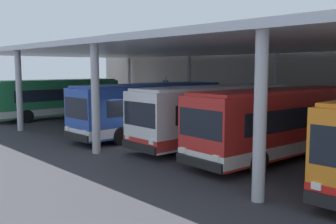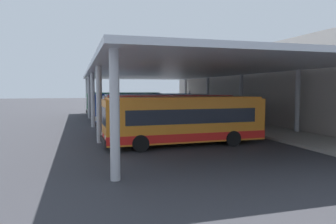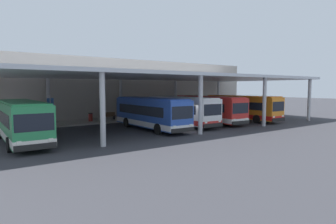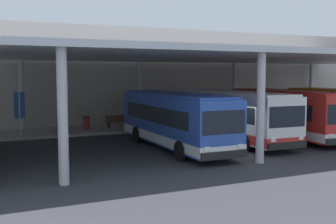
{
  "view_description": "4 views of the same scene",
  "coord_description": "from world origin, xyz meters",
  "px_view_note": "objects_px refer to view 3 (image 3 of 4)",
  "views": [
    {
      "loc": [
        15.8,
        -12.43,
        4.13
      ],
      "look_at": [
        -0.16,
        2.41,
        1.62
      ],
      "focal_mm": 40.93,
      "sensor_mm": 36.0,
      "label": 1
    },
    {
      "loc": [
        31.03,
        -3.91,
        3.69
      ],
      "look_at": [
        2.97,
        4.21,
        1.53
      ],
      "focal_mm": 33.48,
      "sensor_mm": 36.0,
      "label": 2
    },
    {
      "loc": [
        -17.08,
        -21.44,
        4.17
      ],
      "look_at": [
        -0.34,
        2.03,
        1.71
      ],
      "focal_mm": 30.38,
      "sensor_mm": 36.0,
      "label": 3
    },
    {
      "loc": [
        -12.13,
        -18.29,
        4.24
      ],
      "look_at": [
        -1.65,
        4.41,
        1.94
      ],
      "focal_mm": 44.02,
      "sensor_mm": 36.0,
      "label": 4
    }
  ],
  "objects_px": {
    "bench_waiting": "(109,116)",
    "trash_bin": "(90,117)",
    "bus_departing": "(242,107)",
    "bus_middle_bay": "(181,110)",
    "bus_nearest_bay": "(21,121)",
    "banner_sign": "(50,108)",
    "bus_far_bay": "(208,109)",
    "bus_second_bay": "(150,113)"
  },
  "relations": [
    {
      "from": "bus_middle_bay",
      "to": "trash_bin",
      "type": "relative_size",
      "value": 10.81
    },
    {
      "from": "bench_waiting",
      "to": "banner_sign",
      "type": "bearing_deg",
      "value": -172.98
    },
    {
      "from": "bus_departing",
      "to": "trash_bin",
      "type": "xyz_separation_m",
      "value": [
        -16.87,
        8.75,
        -0.98
      ]
    },
    {
      "from": "bench_waiting",
      "to": "trash_bin",
      "type": "height_order",
      "value": "trash_bin"
    },
    {
      "from": "bus_nearest_bay",
      "to": "bench_waiting",
      "type": "relative_size",
      "value": 5.85
    },
    {
      "from": "bus_nearest_bay",
      "to": "banner_sign",
      "type": "distance_m",
      "value": 9.36
    },
    {
      "from": "bus_middle_bay",
      "to": "bus_nearest_bay",
      "type": "bearing_deg",
      "value": -176.49
    },
    {
      "from": "bus_departing",
      "to": "bench_waiting",
      "type": "xyz_separation_m",
      "value": [
        -14.4,
        9.04,
        -0.99
      ]
    },
    {
      "from": "bus_nearest_bay",
      "to": "bus_second_bay",
      "type": "xyz_separation_m",
      "value": [
        11.72,
        0.24,
        0.0
      ]
    },
    {
      "from": "bus_second_bay",
      "to": "bus_middle_bay",
      "type": "xyz_separation_m",
      "value": [
        4.47,
        0.76,
        0.0
      ]
    },
    {
      "from": "bus_far_bay",
      "to": "bus_departing",
      "type": "distance_m",
      "value": 5.37
    },
    {
      "from": "bus_middle_bay",
      "to": "trash_bin",
      "type": "height_order",
      "value": "bus_middle_bay"
    },
    {
      "from": "bus_nearest_bay",
      "to": "bus_middle_bay",
      "type": "distance_m",
      "value": 16.22
    },
    {
      "from": "bench_waiting",
      "to": "trash_bin",
      "type": "xyz_separation_m",
      "value": [
        -2.47,
        -0.29,
        0.01
      ]
    },
    {
      "from": "bus_departing",
      "to": "bus_middle_bay",
      "type": "bearing_deg",
      "value": 175.56
    },
    {
      "from": "bus_far_bay",
      "to": "banner_sign",
      "type": "height_order",
      "value": "banner_sign"
    },
    {
      "from": "bus_nearest_bay",
      "to": "bus_departing",
      "type": "distance_m",
      "value": 25.59
    },
    {
      "from": "bus_nearest_bay",
      "to": "bench_waiting",
      "type": "distance_m",
      "value": 14.58
    },
    {
      "from": "bus_nearest_bay",
      "to": "trash_bin",
      "type": "bearing_deg",
      "value": 45.95
    },
    {
      "from": "bus_second_bay",
      "to": "banner_sign",
      "type": "distance_m",
      "value": 11.21
    },
    {
      "from": "bus_middle_bay",
      "to": "banner_sign",
      "type": "xyz_separation_m",
      "value": [
        -12.12,
        7.43,
        0.32
      ]
    },
    {
      "from": "trash_bin",
      "to": "bus_middle_bay",
      "type": "bearing_deg",
      "value": -47.02
    },
    {
      "from": "bus_middle_bay",
      "to": "bench_waiting",
      "type": "xyz_separation_m",
      "value": [
        -5.0,
        8.31,
        -0.99
      ]
    },
    {
      "from": "bus_middle_bay",
      "to": "banner_sign",
      "type": "height_order",
      "value": "banner_sign"
    },
    {
      "from": "bus_far_bay",
      "to": "banner_sign",
      "type": "distance_m",
      "value": 17.88
    },
    {
      "from": "bus_far_bay",
      "to": "trash_bin",
      "type": "xyz_separation_m",
      "value": [
        -11.53,
        8.18,
        -0.98
      ]
    },
    {
      "from": "trash_bin",
      "to": "banner_sign",
      "type": "bearing_deg",
      "value": -172.83
    },
    {
      "from": "bus_nearest_bay",
      "to": "trash_bin",
      "type": "distance_m",
      "value": 12.58
    },
    {
      "from": "bus_second_bay",
      "to": "bus_middle_bay",
      "type": "distance_m",
      "value": 4.54
    },
    {
      "from": "bus_far_bay",
      "to": "bench_waiting",
      "type": "xyz_separation_m",
      "value": [
        -9.06,
        8.47,
        -0.99
      ]
    },
    {
      "from": "bus_nearest_bay",
      "to": "bus_second_bay",
      "type": "height_order",
      "value": "same"
    },
    {
      "from": "bus_far_bay",
      "to": "banner_sign",
      "type": "xyz_separation_m",
      "value": [
        -16.18,
        7.6,
        0.32
      ]
    },
    {
      "from": "bench_waiting",
      "to": "trash_bin",
      "type": "bearing_deg",
      "value": -173.26
    },
    {
      "from": "bus_second_bay",
      "to": "bench_waiting",
      "type": "bearing_deg",
      "value": 93.35
    },
    {
      "from": "bench_waiting",
      "to": "trash_bin",
      "type": "relative_size",
      "value": 1.84
    },
    {
      "from": "bus_nearest_bay",
      "to": "bench_waiting",
      "type": "height_order",
      "value": "bus_nearest_bay"
    },
    {
      "from": "bus_far_bay",
      "to": "bench_waiting",
      "type": "bearing_deg",
      "value": 136.93
    },
    {
      "from": "bus_departing",
      "to": "banner_sign",
      "type": "height_order",
      "value": "banner_sign"
    },
    {
      "from": "bus_middle_bay",
      "to": "bus_far_bay",
      "type": "xyz_separation_m",
      "value": [
        4.06,
        -0.16,
        0.0
      ]
    },
    {
      "from": "bus_second_bay",
      "to": "trash_bin",
      "type": "distance_m",
      "value": 9.33
    },
    {
      "from": "bus_nearest_bay",
      "to": "bus_middle_bay",
      "type": "bearing_deg",
      "value": 3.51
    },
    {
      "from": "bus_middle_bay",
      "to": "bus_departing",
      "type": "height_order",
      "value": "same"
    }
  ]
}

